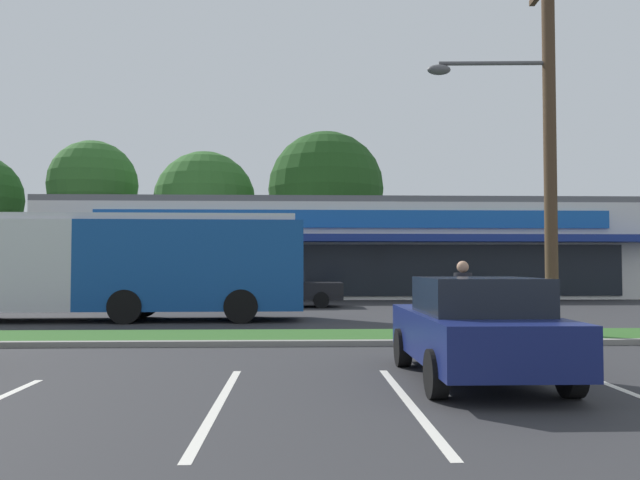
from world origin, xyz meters
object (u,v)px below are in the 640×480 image
object	(u,v)px
utility_pole	(543,132)
city_bus	(105,263)
car_1	(284,288)
car_2	(476,328)
pedestrian_near_bench	(463,305)

from	to	relation	value
utility_pole	city_bus	world-z (taller)	utility_pole
city_bus	car_1	bearing A→B (deg)	-132.42
car_1	car_2	size ratio (longest dim) A/B	1.11
car_1	pedestrian_near_bench	xyz separation A→B (m)	(3.89, -13.29, 0.15)
utility_pole	city_bus	bearing A→B (deg)	156.31
utility_pole	pedestrian_near_bench	size ratio (longest dim) A/B	5.03
pedestrian_near_bench	city_bus	bearing A→B (deg)	-102.08
car_1	pedestrian_near_bench	size ratio (longest dim) A/B	2.59
city_bus	pedestrian_near_bench	bearing A→B (deg)	141.31
utility_pole	car_2	size ratio (longest dim) A/B	2.16
utility_pole	car_1	world-z (taller)	utility_pole
city_bus	car_1	world-z (taller)	city_bus
utility_pole	pedestrian_near_bench	bearing A→B (deg)	-140.97
utility_pole	car_1	xyz separation A→B (m)	(-6.36, 11.29, -4.10)
car_2	pedestrian_near_bench	bearing A→B (deg)	-11.48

